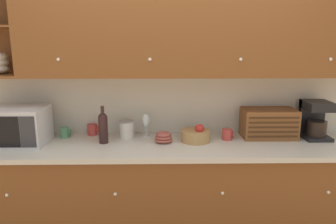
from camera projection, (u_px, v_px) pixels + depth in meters
The scene contains 16 objects.
ground_plane at pixel (168, 222), 3.26m from camera, with size 24.00×24.00×0.00m, color #9E754C.
wall_back at pixel (167, 92), 3.00m from camera, with size 5.64×0.06×2.60m.
counter_unit at pixel (168, 194), 2.83m from camera, with size 3.26×0.69×0.93m.
backsplash_panel at pixel (168, 104), 2.98m from camera, with size 3.24×0.01×0.55m.
upper_cabinets at pixel (189, 25), 2.66m from camera, with size 3.24×0.39×0.83m.
microwave at pixel (13, 126), 2.69m from camera, with size 0.54×0.38×0.31m.
mug at pixel (65, 132), 2.89m from camera, with size 0.09×0.08×0.09m.
mug_blue_second at pixel (93, 130), 2.96m from camera, with size 0.10×0.09×0.10m.
wine_bottle at pixel (103, 126), 2.71m from camera, with size 0.08×0.08×0.32m.
storage_canister at pixel (126, 129), 2.87m from camera, with size 0.13×0.13×0.15m.
wine_glass at pixel (146, 121), 2.90m from camera, with size 0.07×0.07×0.21m.
bowl_stack_on_counter at pixel (163, 137), 2.75m from camera, with size 0.15×0.15×0.09m.
fruit_basket at pixel (196, 135), 2.78m from camera, with size 0.25×0.25×0.16m.
mug_patterned_third at pixel (227, 134), 2.82m from camera, with size 0.10×0.09×0.09m.
bread_box at pixel (269, 123), 2.87m from camera, with size 0.46×0.27×0.25m.
coffee_maker at pixel (315, 119), 2.86m from camera, with size 0.22×0.25×0.33m.
Camera 1 is at (-0.05, -2.93, 1.79)m, focal length 35.00 mm.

